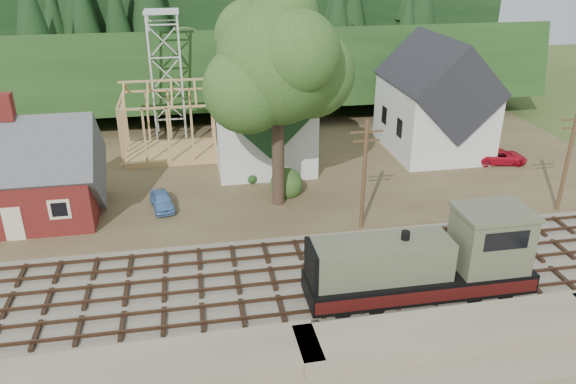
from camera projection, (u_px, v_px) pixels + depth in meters
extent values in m
plane|color=#384C1E|center=(273.00, 282.00, 33.17)|extent=(140.00, 140.00, 0.00)
cube|color=#7F7259|center=(302.00, 384.00, 25.55)|extent=(64.00, 5.00, 1.60)
cube|color=#726B5B|center=(273.00, 281.00, 33.13)|extent=(64.00, 11.00, 0.16)
cube|color=brown|center=(241.00, 168.00, 49.23)|extent=(64.00, 26.00, 0.30)
cube|color=#1E3F19|center=(221.00, 99.00, 70.79)|extent=(70.00, 28.96, 12.74)
cube|color=black|center=(214.00, 72.00, 85.12)|extent=(80.00, 20.00, 12.00)
cube|color=#551513|center=(24.00, 192.00, 39.50)|extent=(10.00, 7.00, 3.80)
cube|color=#4C4C51|center=(19.00, 167.00, 38.71)|extent=(10.80, 7.41, 7.41)
cube|color=#551513|center=(6.00, 107.00, 36.94)|extent=(0.90, 0.90, 1.80)
cube|color=beige|center=(13.00, 224.00, 36.64)|extent=(1.20, 0.06, 2.40)
cube|color=silver|center=(260.00, 123.00, 49.96)|extent=(8.00, 12.00, 6.40)
cube|color=#1B3B1B|center=(259.00, 88.00, 48.64)|extent=(8.40, 12.96, 8.40)
cube|color=silver|center=(269.00, 81.00, 42.43)|extent=(2.40, 2.40, 4.00)
cone|color=#1B3B1B|center=(268.00, 36.00, 41.07)|extent=(5.37, 5.37, 2.60)
cube|color=silver|center=(433.00, 117.00, 51.67)|extent=(8.00, 10.00, 6.40)
cube|color=black|center=(437.00, 83.00, 50.35)|extent=(8.40, 10.80, 8.40)
cube|color=tan|center=(172.00, 152.00, 51.67)|extent=(8.00, 6.00, 0.50)
cube|color=tan|center=(165.00, 80.00, 48.92)|extent=(8.00, 0.18, 0.18)
cube|color=silver|center=(152.00, 79.00, 53.18)|extent=(0.18, 0.18, 12.00)
cube|color=silver|center=(182.00, 78.00, 53.64)|extent=(0.18, 0.18, 12.00)
cube|color=silver|center=(153.00, 73.00, 55.69)|extent=(0.18, 0.18, 12.00)
cube|color=silver|center=(181.00, 72.00, 56.14)|extent=(0.18, 0.18, 12.00)
cube|color=silver|center=(161.00, 11.00, 52.18)|extent=(3.20, 3.20, 0.25)
cylinder|color=#38281E|center=(278.00, 153.00, 40.67)|extent=(0.90, 0.90, 8.00)
sphere|color=#30511E|center=(277.00, 63.00, 37.98)|extent=(8.40, 8.40, 8.40)
sphere|color=#30511E|center=(310.00, 73.00, 39.70)|extent=(6.40, 6.40, 6.40)
sphere|color=#30511E|center=(247.00, 89.00, 37.53)|extent=(6.00, 6.00, 6.00)
cylinder|color=#4C331E|center=(364.00, 178.00, 37.31)|extent=(0.28, 0.28, 8.00)
cube|color=#4C331E|center=(367.00, 132.00, 35.99)|extent=(2.20, 0.12, 0.12)
cube|color=#4C331E|center=(366.00, 141.00, 36.24)|extent=(1.80, 0.12, 0.12)
cylinder|color=#4C331E|center=(567.00, 163.00, 39.76)|extent=(0.28, 0.28, 8.00)
cube|color=#4C331E|center=(575.00, 128.00, 38.68)|extent=(1.80, 0.12, 0.12)
cube|color=black|center=(417.00, 292.00, 31.61)|extent=(12.55, 2.62, 0.37)
cube|color=black|center=(419.00, 281.00, 31.30)|extent=(12.55, 3.03, 1.15)
cube|color=#4F553D|center=(381.00, 259.00, 30.23)|extent=(7.53, 2.41, 2.20)
cube|color=#4F553D|center=(490.00, 240.00, 31.02)|extent=(3.77, 2.93, 3.35)
cube|color=#4F553D|center=(495.00, 212.00, 30.31)|extent=(3.98, 3.14, 0.21)
cube|color=black|center=(507.00, 241.00, 29.39)|extent=(2.51, 0.06, 1.05)
cube|color=#3E0E0D|center=(430.00, 297.00, 29.92)|extent=(12.55, 0.04, 0.73)
cube|color=#3E0E0D|center=(408.00, 267.00, 32.68)|extent=(12.55, 0.04, 0.73)
cylinder|color=black|center=(405.00, 238.00, 29.94)|extent=(0.46, 0.46, 0.73)
imported|color=#5E8ECB|center=(162.00, 201.00, 41.27)|extent=(2.11, 3.82, 1.23)
imported|color=red|center=(501.00, 156.00, 49.57)|extent=(4.79, 2.85, 1.25)
cylinder|color=silver|center=(50.00, 213.00, 38.16)|extent=(0.11, 0.11, 2.38)
cylinder|color=tan|center=(52.00, 222.00, 38.45)|extent=(1.52, 1.52, 0.09)
cone|color=beige|center=(47.00, 197.00, 37.67)|extent=(2.38, 2.38, 0.54)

